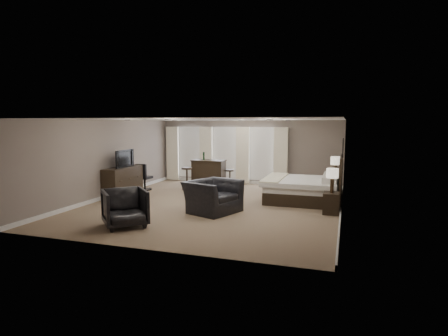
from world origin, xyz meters
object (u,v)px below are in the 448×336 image
(bed, at_px, (305,178))
(tv, at_px, (122,165))
(bar_stool_right, at_px, (230,179))
(desk_chair, at_px, (145,177))
(dresser, at_px, (123,181))
(armchair_near, at_px, (213,191))
(bar_stool_left, at_px, (187,179))
(armchair_far, at_px, (125,206))
(bar_counter, at_px, (209,174))
(nightstand_near, at_px, (331,203))
(lamp_far, at_px, (335,167))
(nightstand_far, at_px, (335,186))
(lamp_near, at_px, (332,181))

(bed, xyz_separation_m, tv, (-6.03, -1.05, 0.32))
(bar_stool_right, xyz_separation_m, desk_chair, (-2.89, -1.42, 0.15))
(tv, bearing_deg, dresser, -180.00)
(armchair_near, height_order, bar_stool_left, armchair_near)
(armchair_far, bearing_deg, bar_counter, 45.79)
(bed, height_order, bar_stool_left, bed)
(bed, relative_size, nightstand_near, 3.96)
(lamp_far, relative_size, tv, 0.69)
(tv, distance_m, armchair_far, 4.03)
(nightstand_near, bearing_deg, nightstand_far, 90.00)
(nightstand_near, bearing_deg, lamp_near, 0.00)
(bar_counter, bearing_deg, nightstand_near, -30.74)
(tv, bearing_deg, lamp_far, -70.17)
(bed, height_order, nightstand_near, bed)
(bed, relative_size, bar_stool_left, 2.76)
(dresser, xyz_separation_m, desk_chair, (0.15, 1.20, 0.01))
(dresser, bearing_deg, bed, 9.83)
(lamp_near, bearing_deg, armchair_far, -148.23)
(lamp_near, distance_m, armchair_near, 3.31)
(bar_counter, bearing_deg, tv, -133.77)
(dresser, bearing_deg, bar_stool_right, 40.84)
(bed, relative_size, tv, 2.25)
(bed, height_order, lamp_near, bed)
(bed, xyz_separation_m, bar_counter, (-3.77, 1.32, -0.19))
(dresser, relative_size, bar_stool_left, 2.03)
(bar_counter, bearing_deg, armchair_near, -67.80)
(lamp_far, distance_m, desk_chair, 6.91)
(dresser, bearing_deg, armchair_far, -56.13)
(dresser, distance_m, armchair_near, 3.95)
(desk_chair, bearing_deg, armchair_far, 119.12)
(armchair_far, bearing_deg, armchair_near, 9.71)
(dresser, height_order, armchair_far, armchair_far)
(armchair_far, bearing_deg, desk_chair, 70.93)
(nightstand_far, bearing_deg, bar_stool_right, 178.11)
(dresser, relative_size, armchair_near, 1.24)
(bed, xyz_separation_m, armchair_near, (-2.29, -2.30, -0.14))
(bed, xyz_separation_m, lamp_far, (0.89, 1.45, 0.24))
(bar_stool_left, bearing_deg, armchair_far, -83.18)
(armchair_far, height_order, bar_stool_right, armchair_far)
(armchair_near, xyz_separation_m, bar_stool_right, (-0.71, 3.88, -0.25))
(lamp_far, bearing_deg, lamp_near, -90.00)
(bar_stool_right, bearing_deg, desk_chair, -153.75)
(nightstand_far, xyz_separation_m, lamp_far, (0.00, 0.00, 0.67))
(nightstand_near, relative_size, nightstand_far, 0.94)
(nightstand_far, xyz_separation_m, tv, (-6.92, -2.50, 0.75))
(nightstand_far, height_order, tv, tv)
(bed, distance_m, lamp_near, 1.71)
(tv, bearing_deg, bar_counter, -43.77)
(nightstand_far, relative_size, tv, 0.60)
(bar_counter, distance_m, bar_stool_left, 0.90)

